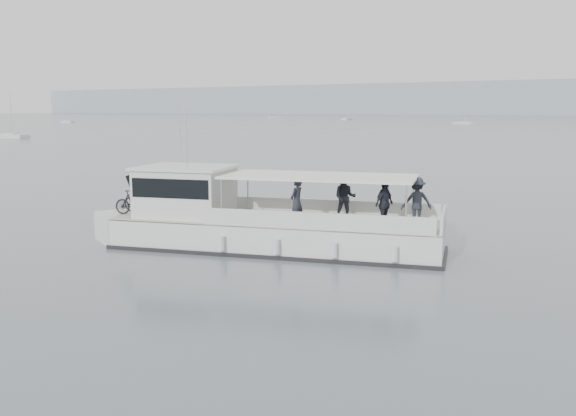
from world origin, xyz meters
The scene contains 3 objects.
ground centered at (0.00, 0.00, 0.00)m, with size 1400.00×1400.00×0.00m, color slate.
tour_boat centered at (-5.02, -1.36, 0.95)m, with size 13.71×6.83×5.79m.
moored_fleet centered at (-34.99, 199.37, 0.36)m, with size 389.35×367.61×11.13m.
Camera 1 is at (9.16, -20.37, 5.18)m, focal length 40.00 mm.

